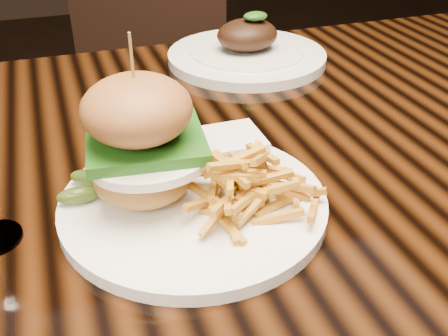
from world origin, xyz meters
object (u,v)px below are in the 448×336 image
object	(u,v)px
burger_plate	(184,170)
dining_table	(197,208)
far_dish	(247,52)
chair_far	(147,66)

from	to	relation	value
burger_plate	dining_table	bearing A→B (deg)	86.45
far_dish	chair_far	distance (m)	0.63
dining_table	chair_far	world-z (taller)	chair_far
dining_table	burger_plate	xyz separation A→B (m)	(-0.04, -0.10, 0.13)
dining_table	chair_far	bearing A→B (deg)	83.13
dining_table	far_dish	world-z (taller)	far_dish
burger_plate	far_dish	world-z (taller)	burger_plate
dining_table	burger_plate	bearing A→B (deg)	-112.16
burger_plate	far_dish	size ratio (longest dim) A/B	1.01
burger_plate	chair_far	world-z (taller)	chair_far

